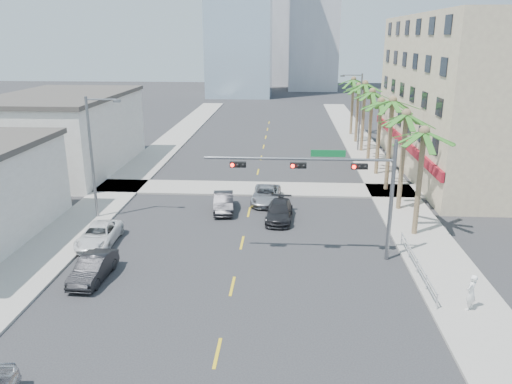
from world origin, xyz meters
TOP-DOWN VIEW (x-y plane):
  - ground at (0.00, 0.00)m, footprint 260.00×260.00m
  - sidewalk_right at (12.00, 20.00)m, footprint 4.00×120.00m
  - sidewalk_left at (-12.00, 20.00)m, footprint 4.00×120.00m
  - sidewalk_cross at (0.00, 22.00)m, footprint 80.00×4.00m
  - building_right at (21.99, 30.00)m, footprint 15.25×28.00m
  - building_left_far at (-19.50, 28.00)m, footprint 11.00×18.00m
  - tower_far_center at (-3.00, 125.00)m, footprint 16.00×16.00m
  - traffic_signal_mast at (5.78, 7.95)m, footprint 11.12×0.54m
  - palm_tree_0 at (11.60, 12.00)m, footprint 4.80×4.80m
  - palm_tree_1 at (11.60, 17.20)m, footprint 4.80×4.80m
  - palm_tree_2 at (11.60, 22.40)m, footprint 4.80×4.80m
  - palm_tree_3 at (11.60, 27.60)m, footprint 4.80×4.80m
  - palm_tree_4 at (11.60, 32.80)m, footprint 4.80×4.80m
  - palm_tree_5 at (11.60, 38.00)m, footprint 4.80×4.80m
  - palm_tree_6 at (11.60, 43.20)m, footprint 4.80×4.80m
  - palm_tree_7 at (11.60, 48.40)m, footprint 4.80×4.80m
  - streetlight_left at (-11.00, 14.00)m, footprint 2.55×0.25m
  - streetlight_right at (11.00, 38.00)m, footprint 2.55×0.25m
  - guardrail at (10.30, 6.00)m, footprint 0.08×8.08m
  - car_parked_mid at (-7.80, 4.35)m, footprint 1.62×4.20m
  - car_parked_far at (-9.27, 9.18)m, footprint 2.33×4.73m
  - car_lane_left at (-1.99, 16.16)m, footprint 1.97×4.43m
  - car_lane_center at (1.22, 18.42)m, footprint 2.42×4.84m
  - car_lane_right at (2.37, 14.45)m, footprint 2.10×4.65m
  - pedestrian at (11.90, 2.10)m, footprint 0.79×0.79m

SIDE VIEW (x-z plane):
  - ground at x=0.00m, z-range 0.00..0.00m
  - sidewalk_right at x=12.00m, z-range 0.00..0.15m
  - sidewalk_left at x=-12.00m, z-range 0.00..0.15m
  - sidewalk_cross at x=0.00m, z-range 0.00..0.15m
  - car_parked_far at x=-9.27m, z-range 0.00..1.29m
  - car_lane_center at x=1.22m, z-range 0.00..1.32m
  - car_lane_right at x=2.37m, z-range 0.00..1.32m
  - guardrail at x=10.30m, z-range 0.17..1.17m
  - car_parked_mid at x=-7.80m, z-range 0.00..1.36m
  - car_lane_left at x=-1.99m, z-range 0.00..1.41m
  - pedestrian at x=11.90m, z-range 0.15..2.00m
  - building_left_far at x=-19.50m, z-range 0.00..7.20m
  - streetlight_left at x=-11.00m, z-range 0.56..9.56m
  - streetlight_right at x=11.00m, z-range 0.56..9.56m
  - traffic_signal_mast at x=5.78m, z-range 1.46..8.66m
  - palm_tree_0 at x=11.60m, z-range 3.18..10.98m
  - palm_tree_3 at x=11.60m, z-range 3.18..10.98m
  - palm_tree_6 at x=11.60m, z-range 3.18..10.98m
  - palm_tree_1 at x=11.60m, z-range 3.35..11.51m
  - palm_tree_4 at x=11.60m, z-range 3.35..11.51m
  - palm_tree_7 at x=11.60m, z-range 3.35..11.51m
  - building_right at x=21.99m, z-range 0.00..15.00m
  - palm_tree_2 at x=11.60m, z-range 3.52..12.04m
  - palm_tree_5 at x=11.60m, z-range 3.52..12.04m
  - tower_far_center at x=-3.00m, z-range 0.00..42.00m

